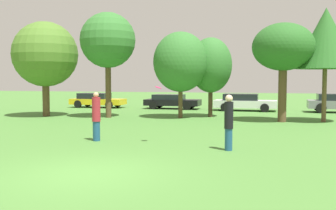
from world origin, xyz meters
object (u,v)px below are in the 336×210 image
person_catcher (229,121)px  tree_1 (108,41)px  person_thrower (96,116)px  parked_car_black (172,101)px  tree_0 (45,55)px  tree_5 (326,38)px  frisbee (158,87)px  tree_2 (181,62)px  parked_car_white (244,102)px  parked_car_yellow (97,100)px  tree_4 (283,48)px  tree_3 (211,65)px

person_catcher → tree_1: bearing=-40.0°
person_thrower → tree_1: size_ratio=0.29×
person_thrower → parked_car_black: 16.38m
person_thrower → parked_car_black: (-1.12, 16.34, -0.32)m
tree_0 → tree_5: size_ratio=0.96×
frisbee → tree_2: (-1.29, 9.41, 1.33)m
person_thrower → person_catcher: bearing=0.0°
parked_car_black → parked_car_white: bearing=-4.2°
parked_car_yellow → parked_car_black: parked_car_yellow is taller
tree_2 → tree_4: (5.87, -0.76, 0.67)m
frisbee → parked_car_black: frisbee is taller
tree_5 → parked_car_black: (-10.38, 7.10, -3.92)m
person_thrower → tree_0: tree_0 is taller
tree_1 → tree_4: bearing=0.5°
tree_3 → parked_car_white: size_ratio=1.07×
tree_4 → parked_car_yellow: (-14.54, 7.63, -3.41)m
frisbee → person_thrower: bearing=178.9°
tree_1 → tree_4: size_ratio=1.18×
parked_car_yellow → tree_3: bearing=-28.3°
tree_1 → tree_4: (10.18, 0.09, -0.62)m
parked_car_white → tree_3: bearing=-107.0°
tree_1 → person_catcher: bearing=-48.5°
tree_2 → tree_3: tree_2 is taller
tree_1 → parked_car_black: bearing=75.4°
parked_car_yellow → person_catcher: bearing=-52.6°
frisbee → parked_car_white: frisbee is taller
person_thrower → person_catcher: size_ratio=1.01×
tree_1 → tree_5: 12.43m
person_thrower → parked_car_white: (4.56, 15.83, -0.28)m
person_catcher → frisbee: size_ratio=7.76×
person_catcher → parked_car_yellow: 21.13m
frisbee → tree_4: tree_4 is taller
tree_4 → parked_car_black: tree_4 is taller
tree_4 → frisbee: bearing=-117.9°
tree_0 → tree_2: 8.54m
parked_car_black → tree_4: bearing=-42.6°
person_catcher → tree_4: size_ratio=0.34×
tree_1 → tree_2: (4.31, 0.85, -1.29)m
tree_2 → tree_3: (1.66, 1.09, -0.17)m
frisbee → tree_0: bearing=139.4°
tree_4 → person_thrower: bearing=-129.3°
person_thrower → tree_5: (9.25, 9.24, 3.60)m
tree_4 → parked_car_white: 8.36m
tree_3 → parked_car_black: 7.54m
tree_2 → parked_car_yellow: bearing=141.6°
parked_car_black → tree_2: bearing=-71.0°
tree_3 → tree_5: 6.69m
tree_5 → parked_car_black: 13.17m
person_catcher → parked_car_yellow: bearing=-45.0°
parked_car_yellow → parked_car_white: (12.07, -0.40, 0.03)m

